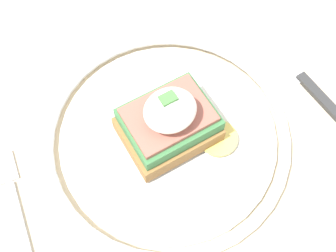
{
  "coord_description": "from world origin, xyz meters",
  "views": [
    {
      "loc": [
        -0.12,
        -0.16,
        1.19
      ],
      "look_at": [
        -0.02,
        0.02,
        0.78
      ],
      "focal_mm": 45.0,
      "sensor_mm": 36.0,
      "label": 1
    }
  ],
  "objects_px": {
    "plate": "(168,137)",
    "knife": "(302,78)",
    "fork": "(17,210)",
    "sandwich": "(169,122)"
  },
  "relations": [
    {
      "from": "plate",
      "to": "knife",
      "type": "bearing_deg",
      "value": -4.07
    },
    {
      "from": "fork",
      "to": "knife",
      "type": "height_order",
      "value": "knife"
    },
    {
      "from": "fork",
      "to": "knife",
      "type": "relative_size",
      "value": 0.94
    },
    {
      "from": "plate",
      "to": "sandwich",
      "type": "xyz_separation_m",
      "value": [
        0.0,
        -0.0,
        0.04
      ]
    },
    {
      "from": "plate",
      "to": "knife",
      "type": "xyz_separation_m",
      "value": [
        0.19,
        -0.01,
        -0.01
      ]
    },
    {
      "from": "plate",
      "to": "fork",
      "type": "height_order",
      "value": "plate"
    },
    {
      "from": "fork",
      "to": "knife",
      "type": "bearing_deg",
      "value": -3.45
    },
    {
      "from": "sandwich",
      "to": "fork",
      "type": "bearing_deg",
      "value": 176.98
    },
    {
      "from": "fork",
      "to": "plate",
      "type": "bearing_deg",
      "value": -2.82
    },
    {
      "from": "sandwich",
      "to": "knife",
      "type": "bearing_deg",
      "value": -3.88
    }
  ]
}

